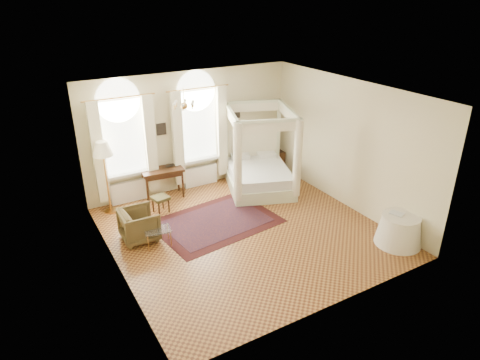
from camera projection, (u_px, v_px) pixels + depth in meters
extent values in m
plane|color=#A16A2E|center=(246.00, 231.00, 10.13)|extent=(6.00, 6.00, 0.00)
plane|color=beige|center=(191.00, 131.00, 11.82)|extent=(6.00, 0.00, 6.00)
plane|color=beige|center=(339.00, 227.00, 7.09)|extent=(6.00, 0.00, 6.00)
plane|color=beige|center=(110.00, 198.00, 8.08)|extent=(0.00, 6.00, 6.00)
plane|color=beige|center=(348.00, 144.00, 10.82)|extent=(0.00, 6.00, 6.00)
plane|color=white|center=(247.00, 93.00, 8.77)|extent=(6.00, 6.00, 0.00)
cube|color=white|center=(122.00, 137.00, 10.86)|extent=(1.10, 0.04, 1.90)
cylinder|color=white|center=(118.00, 100.00, 10.47)|extent=(1.10, 0.04, 1.10)
cube|color=white|center=(128.00, 174.00, 11.20)|extent=(1.32, 0.24, 0.08)
cube|color=#F4EEC9|center=(99.00, 153.00, 10.53)|extent=(0.28, 0.14, 2.60)
cube|color=#F4EEC9|center=(151.00, 144.00, 11.14)|extent=(0.28, 0.14, 2.60)
cube|color=white|center=(129.00, 191.00, 11.43)|extent=(1.00, 0.12, 0.58)
cube|color=white|center=(197.00, 125.00, 11.82)|extent=(1.10, 0.04, 1.90)
cylinder|color=white|center=(196.00, 91.00, 11.43)|extent=(1.10, 0.04, 1.10)
cube|color=white|center=(200.00, 159.00, 12.16)|extent=(1.32, 0.24, 0.08)
cube|color=#F4EEC9|center=(178.00, 139.00, 11.49)|extent=(0.28, 0.14, 2.60)
cube|color=#F4EEC9|center=(222.00, 132.00, 12.10)|extent=(0.28, 0.14, 2.60)
cube|color=white|center=(201.00, 176.00, 12.39)|extent=(1.00, 0.12, 0.58)
cylinder|color=#B6803C|center=(183.00, 96.00, 9.39)|extent=(0.02, 0.02, 0.40)
sphere|color=#B6803C|center=(184.00, 106.00, 9.48)|extent=(0.16, 0.16, 0.16)
sphere|color=beige|center=(193.00, 102.00, 9.55)|extent=(0.07, 0.07, 0.07)
sphere|color=beige|center=(185.00, 100.00, 9.65)|extent=(0.07, 0.07, 0.07)
sphere|color=beige|center=(176.00, 102.00, 9.55)|extent=(0.07, 0.07, 0.07)
sphere|color=beige|center=(175.00, 104.00, 9.35)|extent=(0.07, 0.07, 0.07)
sphere|color=beige|center=(183.00, 105.00, 9.25)|extent=(0.07, 0.07, 0.07)
sphere|color=beige|center=(192.00, 104.00, 9.35)|extent=(0.07, 0.07, 0.07)
cube|color=black|center=(161.00, 129.00, 11.32)|extent=(0.26, 0.03, 0.32)
cube|color=black|center=(237.00, 114.00, 12.33)|extent=(0.22, 0.03, 0.26)
cube|color=beige|center=(259.00, 183.00, 12.23)|extent=(2.30, 2.54, 0.36)
cube|color=silver|center=(259.00, 172.00, 12.10)|extent=(2.17, 2.41, 0.28)
cube|color=#F4EEC9|center=(252.00, 147.00, 12.83)|extent=(1.62, 0.65, 1.19)
cube|color=beige|center=(226.00, 141.00, 12.59)|extent=(0.11, 0.11, 2.29)
cube|color=beige|center=(278.00, 138.00, 12.84)|extent=(0.11, 0.11, 2.29)
cube|color=beige|center=(238.00, 166.00, 10.82)|extent=(0.11, 0.11, 2.29)
cube|color=beige|center=(297.00, 162.00, 11.07)|extent=(0.11, 0.11, 2.29)
cube|color=beige|center=(253.00, 102.00, 12.24)|extent=(1.62, 0.65, 0.08)
cube|color=beige|center=(269.00, 121.00, 10.48)|extent=(1.62, 0.65, 0.08)
cube|color=beige|center=(231.00, 112.00, 11.23)|extent=(0.79, 1.99, 0.08)
cube|color=beige|center=(289.00, 109.00, 11.49)|extent=(0.79, 1.99, 0.08)
cube|color=#F4EEC9|center=(253.00, 107.00, 12.30)|extent=(1.66, 0.63, 0.28)
cube|color=#F4EEC9|center=(269.00, 127.00, 10.53)|extent=(1.66, 0.63, 0.28)
cube|color=#F4EEC9|center=(231.00, 117.00, 11.29)|extent=(0.77, 2.03, 0.28)
cube|color=#F4EEC9|center=(289.00, 114.00, 11.54)|extent=(0.77, 2.03, 0.28)
cylinder|color=#F4EEC9|center=(238.00, 163.00, 10.78)|extent=(0.22, 0.22, 2.09)
cylinder|color=#F4EEC9|center=(298.00, 159.00, 11.03)|extent=(0.22, 0.22, 2.09)
cube|color=#331A0E|center=(276.00, 161.00, 13.36)|extent=(0.48, 0.44, 0.64)
cylinder|color=#B6803C|center=(273.00, 148.00, 13.23)|extent=(0.11, 0.11, 0.18)
cone|color=beige|center=(273.00, 143.00, 13.15)|extent=(0.25, 0.25, 0.19)
cube|color=#331A0E|center=(162.00, 170.00, 11.47)|extent=(1.16, 0.68, 0.07)
cube|color=#331A0E|center=(162.00, 174.00, 11.51)|extent=(1.04, 0.56, 0.11)
cylinder|color=#331A0E|center=(144.00, 184.00, 11.64)|extent=(0.06, 0.06, 0.77)
cylinder|color=#331A0E|center=(178.00, 178.00, 12.01)|extent=(0.06, 0.06, 0.77)
cylinder|color=#331A0E|center=(147.00, 191.00, 11.27)|extent=(0.06, 0.06, 0.77)
cylinder|color=#331A0E|center=(183.00, 184.00, 11.64)|extent=(0.06, 0.06, 0.77)
imported|color=black|center=(170.00, 165.00, 11.69)|extent=(0.37, 0.28, 0.03)
cube|color=#433D1C|center=(160.00, 198.00, 10.84)|extent=(0.45, 0.45, 0.08)
cylinder|color=#331A0E|center=(159.00, 209.00, 10.74)|extent=(0.04, 0.04, 0.37)
cylinder|color=#331A0E|center=(169.00, 206.00, 10.91)|extent=(0.04, 0.04, 0.37)
cylinder|color=#331A0E|center=(153.00, 205.00, 10.94)|extent=(0.04, 0.04, 0.37)
cylinder|color=#331A0E|center=(163.00, 202.00, 11.11)|extent=(0.04, 0.04, 0.37)
imported|color=#483A1F|center=(139.00, 225.00, 9.68)|extent=(0.83, 0.81, 0.74)
cube|color=white|center=(158.00, 230.00, 9.44)|extent=(0.64, 0.50, 0.02)
cylinder|color=#B6803C|center=(148.00, 243.00, 9.30)|extent=(0.02, 0.02, 0.39)
cylinder|color=#B6803C|center=(171.00, 239.00, 9.46)|extent=(0.02, 0.02, 0.39)
cylinder|color=#B6803C|center=(146.00, 236.00, 9.58)|extent=(0.02, 0.02, 0.39)
cylinder|color=#B6803C|center=(168.00, 232.00, 9.74)|extent=(0.02, 0.02, 0.39)
cylinder|color=#B6803C|center=(111.00, 211.00, 11.03)|extent=(0.33, 0.33, 0.03)
cylinder|color=#B6803C|center=(107.00, 182.00, 10.69)|extent=(0.04, 0.04, 1.67)
cone|color=beige|center=(102.00, 149.00, 10.32)|extent=(0.49, 0.49, 0.36)
cube|color=#3B100E|center=(216.00, 222.00, 10.54)|extent=(3.11, 2.40, 0.01)
cube|color=black|center=(216.00, 222.00, 10.53)|extent=(2.61, 1.90, 0.01)
cone|color=white|center=(399.00, 231.00, 9.53)|extent=(1.03, 1.03, 0.66)
cylinder|color=white|center=(402.00, 217.00, 9.38)|extent=(0.84, 0.84, 0.04)
imported|color=black|center=(395.00, 215.00, 9.38)|extent=(0.29, 0.34, 0.03)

